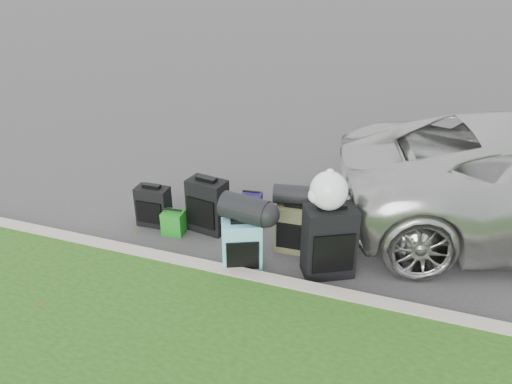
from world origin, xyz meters
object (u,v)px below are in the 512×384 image
(suitcase_olive, at_px, (294,228))
(suitcase_teal, at_px, (242,247))
(suitcase_small_black, at_px, (154,206))
(suitcase_large_black_right, at_px, (329,241))
(tote_green, at_px, (174,223))
(suitcase_large_black_left, at_px, (208,205))
(tote_navy, at_px, (251,204))

(suitcase_olive, distance_m, suitcase_teal, 0.77)
(suitcase_small_black, height_order, suitcase_teal, suitcase_teal)
(suitcase_large_black_right, distance_m, tote_green, 2.13)
(suitcase_teal, bearing_deg, suitcase_large_black_right, -8.52)
(suitcase_olive, xyz_separation_m, suitcase_teal, (-0.45, -0.63, 0.02))
(suitcase_large_black_right, bearing_deg, suitcase_small_black, 143.99)
(suitcase_small_black, distance_m, tote_green, 0.40)
(suitcase_large_black_left, xyz_separation_m, suitcase_teal, (0.76, -0.73, -0.04))
(suitcase_teal, height_order, tote_green, suitcase_teal)
(suitcase_large_black_left, bearing_deg, tote_navy, 66.52)
(tote_green, bearing_deg, suitcase_large_black_right, -10.34)
(suitcase_large_black_left, relative_size, suitcase_large_black_right, 0.84)
(suitcase_small_black, relative_size, tote_navy, 1.83)
(suitcase_large_black_right, height_order, tote_navy, suitcase_large_black_right)
(suitcase_olive, bearing_deg, tote_navy, 136.02)
(tote_navy, bearing_deg, suitcase_large_black_left, -129.90)
(suitcase_large_black_left, height_order, tote_green, suitcase_large_black_left)
(suitcase_teal, bearing_deg, tote_navy, 80.72)
(suitcase_small_black, relative_size, suitcase_large_black_right, 0.65)
(suitcase_teal, distance_m, suitcase_large_black_right, 1.00)
(suitcase_small_black, distance_m, suitcase_large_black_left, 0.76)
(suitcase_large_black_left, distance_m, tote_green, 0.50)
(suitcase_small_black, height_order, tote_green, suitcase_small_black)
(suitcase_teal, xyz_separation_m, tote_green, (-1.15, 0.48, -0.17))
(tote_green, distance_m, tote_navy, 1.16)
(suitcase_large_black_right, xyz_separation_m, tote_green, (-2.11, 0.20, -0.27))
(suitcase_small_black, height_order, suitcase_large_black_left, suitcase_large_black_left)
(suitcase_small_black, relative_size, tote_green, 1.76)
(suitcase_small_black, xyz_separation_m, suitcase_teal, (1.51, -0.61, 0.05))
(suitcase_teal, bearing_deg, suitcase_olive, 29.94)
(suitcase_olive, height_order, tote_green, suitcase_olive)
(suitcase_small_black, xyz_separation_m, suitcase_olive, (1.96, 0.02, 0.03))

